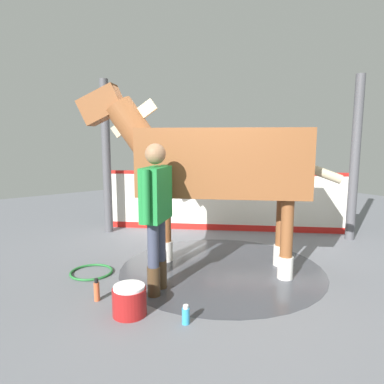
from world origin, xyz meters
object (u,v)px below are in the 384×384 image
object	(u,v)px
horse	(214,164)
bottle_shampoo	(186,315)
handler	(156,207)
hose_coil	(91,272)
wash_bucket	(129,300)
bottle_spray	(97,291)

from	to	relation	value
horse	bottle_shampoo	xyz separation A→B (m)	(-1.17, -0.97, -1.37)
handler	hose_coil	world-z (taller)	handler
wash_bucket	bottle_shampoo	distance (m)	0.61
bottle_shampoo	hose_coil	world-z (taller)	bottle_shampoo
wash_bucket	bottle_shampoo	bearing A→B (deg)	-53.66
bottle_spray	hose_coil	bearing A→B (deg)	73.50
wash_bucket	bottle_spray	size ratio (longest dim) A/B	1.35
handler	bottle_spray	bearing A→B (deg)	-144.61
wash_bucket	bottle_spray	world-z (taller)	wash_bucket
horse	hose_coil	size ratio (longest dim) A/B	4.71
bottle_spray	hose_coil	world-z (taller)	bottle_spray
handler	bottle_spray	distance (m)	1.14
horse	wash_bucket	bearing A→B (deg)	60.59
horse	bottle_spray	size ratio (longest dim) A/B	10.35
bottle_spray	wash_bucket	bearing A→B (deg)	-73.14
handler	wash_bucket	xyz separation A→B (m)	(-0.52, -0.31, -0.87)
bottle_spray	handler	bearing A→B (deg)	-16.44
handler	hose_coil	xyz separation A→B (m)	(-0.43, 1.02, -1.00)
bottle_spray	hose_coil	size ratio (longest dim) A/B	0.45
horse	hose_coil	world-z (taller)	horse
wash_bucket	bottle_shampoo	xyz separation A→B (m)	(0.36, -0.49, -0.07)
bottle_shampoo	hose_coil	size ratio (longest dim) A/B	0.34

